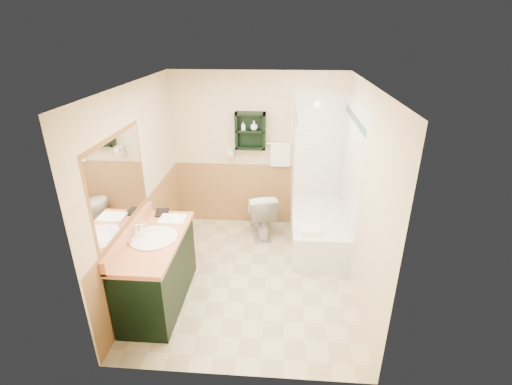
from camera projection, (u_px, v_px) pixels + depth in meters
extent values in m
plane|color=beige|center=(249.00, 276.00, 4.80)|extent=(3.00, 3.00, 0.00)
cube|color=#FFF3C7|center=(258.00, 151.00, 5.69)|extent=(2.60, 0.04, 2.40)
cube|color=#FFF3C7|center=(138.00, 188.00, 4.40)|extent=(0.04, 3.00, 2.40)
cube|color=#FFF3C7|center=(364.00, 195.00, 4.22)|extent=(0.04, 3.00, 2.40)
cube|color=white|center=(248.00, 83.00, 3.81)|extent=(2.60, 3.00, 0.04)
cube|color=black|center=(250.00, 131.00, 5.45)|extent=(0.45, 0.15, 0.55)
cylinder|color=silver|center=(296.00, 110.00, 4.63)|extent=(0.03, 1.60, 0.03)
cube|color=black|center=(158.00, 271.00, 4.20)|extent=(0.59, 1.33, 0.84)
cube|color=silver|center=(317.00, 229.00, 5.40)|extent=(0.75, 1.50, 0.50)
imported|color=silver|center=(260.00, 214.00, 5.61)|extent=(0.58, 0.82, 0.72)
cube|color=white|center=(173.00, 220.00, 4.38)|extent=(0.30, 0.24, 0.04)
imported|color=black|center=(155.00, 206.00, 4.52)|extent=(0.16, 0.05, 0.22)
cube|color=white|center=(311.00, 231.00, 4.79)|extent=(0.24, 0.20, 0.07)
imported|color=silver|center=(243.00, 128.00, 5.43)|extent=(0.08, 0.13, 0.05)
imported|color=silver|center=(254.00, 127.00, 5.41)|extent=(0.15, 0.17, 0.11)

